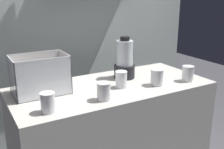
{
  "coord_description": "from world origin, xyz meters",
  "views": [
    {
      "loc": [
        -0.89,
        -1.55,
        1.53
      ],
      "look_at": [
        0.0,
        0.0,
        0.98
      ],
      "focal_mm": 43.25,
      "sensor_mm": 36.0,
      "label": 1
    }
  ],
  "objects_px": {
    "juice_cup_beet_far_right": "(188,74)",
    "juice_cup_pomegranate_far_left": "(48,104)",
    "blender_pitcher": "(125,61)",
    "juice_cup_pomegranate_middle": "(121,80)",
    "carrot_display_bin": "(40,82)",
    "juice_cup_carrot_right": "(157,78)",
    "juice_cup_pomegranate_left": "(104,92)"
  },
  "relations": [
    {
      "from": "juice_cup_pomegranate_far_left",
      "to": "juice_cup_pomegranate_middle",
      "type": "relative_size",
      "value": 0.99
    },
    {
      "from": "juice_cup_pomegranate_left",
      "to": "juice_cup_pomegranate_middle",
      "type": "xyz_separation_m",
      "value": [
        0.21,
        0.14,
        -0.0
      ]
    },
    {
      "from": "juice_cup_pomegranate_middle",
      "to": "blender_pitcher",
      "type": "bearing_deg",
      "value": 51.89
    },
    {
      "from": "juice_cup_pomegranate_middle",
      "to": "carrot_display_bin",
      "type": "bearing_deg",
      "value": 162.81
    },
    {
      "from": "blender_pitcher",
      "to": "juice_cup_beet_far_right",
      "type": "relative_size",
      "value": 2.79
    },
    {
      "from": "blender_pitcher",
      "to": "juice_cup_pomegranate_middle",
      "type": "xyz_separation_m",
      "value": [
        -0.13,
        -0.17,
        -0.08
      ]
    },
    {
      "from": "blender_pitcher",
      "to": "juice_cup_pomegranate_far_left",
      "type": "xyz_separation_m",
      "value": [
        -0.69,
        -0.32,
        -0.08
      ]
    },
    {
      "from": "juice_cup_beet_far_right",
      "to": "juice_cup_pomegranate_middle",
      "type": "bearing_deg",
      "value": 165.85
    },
    {
      "from": "juice_cup_carrot_right",
      "to": "juice_cup_pomegranate_middle",
      "type": "bearing_deg",
      "value": 160.3
    },
    {
      "from": "juice_cup_beet_far_right",
      "to": "blender_pitcher",
      "type": "bearing_deg",
      "value": 140.67
    },
    {
      "from": "blender_pitcher",
      "to": "juice_cup_beet_far_right",
      "type": "xyz_separation_m",
      "value": [
        0.36,
        -0.3,
        -0.08
      ]
    },
    {
      "from": "juice_cup_pomegranate_middle",
      "to": "juice_cup_beet_far_right",
      "type": "bearing_deg",
      "value": -14.15
    },
    {
      "from": "juice_cup_carrot_right",
      "to": "juice_cup_beet_far_right",
      "type": "bearing_deg",
      "value": -8.67
    },
    {
      "from": "carrot_display_bin",
      "to": "juice_cup_pomegranate_far_left",
      "type": "xyz_separation_m",
      "value": [
        -0.04,
        -0.3,
        -0.03
      ]
    },
    {
      "from": "blender_pitcher",
      "to": "juice_cup_pomegranate_far_left",
      "type": "distance_m",
      "value": 0.76
    },
    {
      "from": "juice_cup_pomegranate_middle",
      "to": "juice_cup_carrot_right",
      "type": "bearing_deg",
      "value": -19.7
    },
    {
      "from": "blender_pitcher",
      "to": "juice_cup_pomegranate_middle",
      "type": "height_order",
      "value": "blender_pitcher"
    },
    {
      "from": "juice_cup_beet_far_right",
      "to": "juice_cup_pomegranate_far_left",
      "type": "bearing_deg",
      "value": -178.94
    },
    {
      "from": "carrot_display_bin",
      "to": "juice_cup_pomegranate_middle",
      "type": "height_order",
      "value": "carrot_display_bin"
    },
    {
      "from": "carrot_display_bin",
      "to": "blender_pitcher",
      "type": "xyz_separation_m",
      "value": [
        0.65,
        0.01,
        0.05
      ]
    },
    {
      "from": "juice_cup_pomegranate_left",
      "to": "juice_cup_carrot_right",
      "type": "bearing_deg",
      "value": 6.73
    },
    {
      "from": "juice_cup_beet_far_right",
      "to": "juice_cup_carrot_right",
      "type": "bearing_deg",
      "value": 171.33
    },
    {
      "from": "blender_pitcher",
      "to": "juice_cup_pomegranate_left",
      "type": "relative_size",
      "value": 2.85
    },
    {
      "from": "juice_cup_pomegranate_middle",
      "to": "juice_cup_carrot_right",
      "type": "height_order",
      "value": "juice_cup_carrot_right"
    },
    {
      "from": "carrot_display_bin",
      "to": "juice_cup_carrot_right",
      "type": "relative_size",
      "value": 2.97
    },
    {
      "from": "juice_cup_pomegranate_left",
      "to": "juice_cup_pomegranate_middle",
      "type": "distance_m",
      "value": 0.25
    },
    {
      "from": "juice_cup_pomegranate_middle",
      "to": "juice_cup_pomegranate_left",
      "type": "bearing_deg",
      "value": -146.52
    },
    {
      "from": "blender_pitcher",
      "to": "juice_cup_carrot_right",
      "type": "relative_size",
      "value": 2.73
    },
    {
      "from": "juice_cup_pomegranate_middle",
      "to": "juice_cup_carrot_right",
      "type": "xyz_separation_m",
      "value": [
        0.24,
        -0.09,
        0.0
      ]
    },
    {
      "from": "juice_cup_pomegranate_far_left",
      "to": "juice_cup_carrot_right",
      "type": "distance_m",
      "value": 0.8
    },
    {
      "from": "juice_cup_pomegranate_left",
      "to": "juice_cup_beet_far_right",
      "type": "distance_m",
      "value": 0.71
    },
    {
      "from": "juice_cup_pomegranate_left",
      "to": "juice_cup_carrot_right",
      "type": "height_order",
      "value": "juice_cup_carrot_right"
    }
  ]
}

